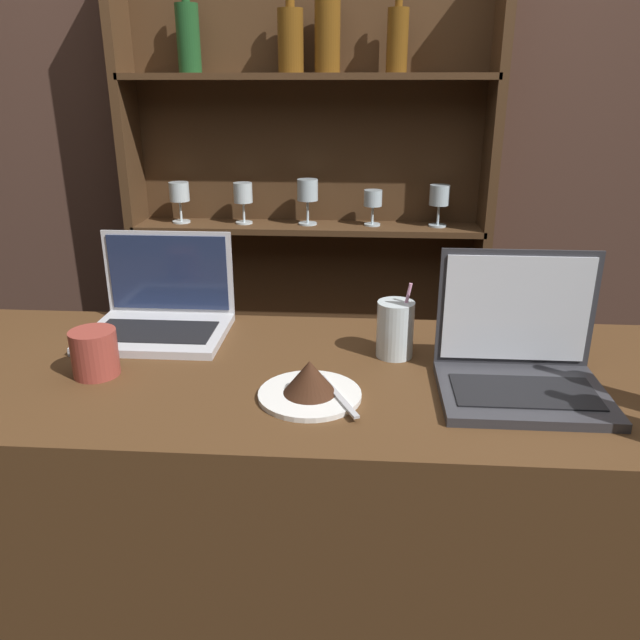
# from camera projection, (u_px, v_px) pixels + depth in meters

# --- Properties ---
(bar_counter) EXTENTS (1.67, 0.63, 0.95)m
(bar_counter) POSITION_uv_depth(u_px,v_px,m) (301.00, 557.00, 1.44)
(bar_counter) COLOR #4C3019
(bar_counter) RESTS_ON ground_plane
(back_wall) EXTENTS (7.00, 0.06, 2.70)m
(back_wall) POSITION_uv_depth(u_px,v_px,m) (329.00, 130.00, 2.10)
(back_wall) COLOR #4C3328
(back_wall) RESTS_ON ground_plane
(back_shelf) EXTENTS (1.20, 0.18, 1.90)m
(back_shelf) POSITION_uv_depth(u_px,v_px,m) (308.00, 235.00, 2.15)
(back_shelf) COLOR #472D19
(back_shelf) RESTS_ON ground_plane
(laptop_near) EXTENTS (0.31, 0.25, 0.22)m
(laptop_near) POSITION_uv_depth(u_px,v_px,m) (161.00, 313.00, 1.46)
(laptop_near) COLOR silver
(laptop_near) RESTS_ON bar_counter
(laptop_far) EXTENTS (0.30, 0.23, 0.25)m
(laptop_far) POSITION_uv_depth(u_px,v_px,m) (520.00, 361.00, 1.18)
(laptop_far) COLOR #333338
(laptop_far) RESTS_ON bar_counter
(cake_plate) EXTENTS (0.19, 0.19, 0.07)m
(cake_plate) POSITION_uv_depth(u_px,v_px,m) (310.00, 384.00, 1.15)
(cake_plate) COLOR white
(cake_plate) RESTS_ON bar_counter
(water_glass) EXTENTS (0.08, 0.08, 0.16)m
(water_glass) POSITION_uv_depth(u_px,v_px,m) (395.00, 329.00, 1.32)
(water_glass) COLOR silver
(water_glass) RESTS_ON bar_counter
(coffee_cup) EXTENTS (0.09, 0.09, 0.09)m
(coffee_cup) POSITION_uv_depth(u_px,v_px,m) (95.00, 353.00, 1.24)
(coffee_cup) COLOR #993D33
(coffee_cup) RESTS_ON bar_counter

